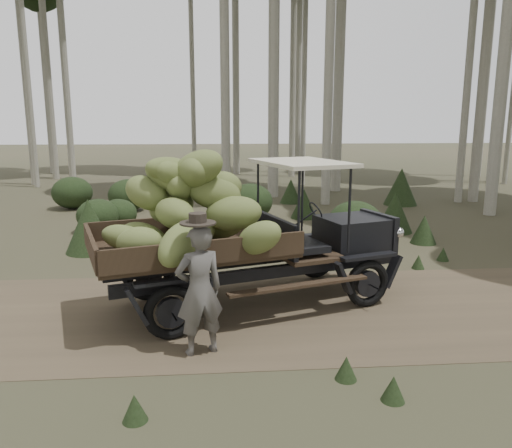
{
  "coord_description": "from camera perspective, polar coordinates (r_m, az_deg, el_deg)",
  "views": [
    {
      "loc": [
        -0.0,
        -7.68,
        3.07
      ],
      "look_at": [
        0.64,
        0.37,
        1.39
      ],
      "focal_mm": 35.0,
      "sensor_mm": 36.0,
      "label": 1
    }
  ],
  "objects": [
    {
      "name": "dirt_track",
      "position": [
        8.27,
        -4.31,
        -10.04
      ],
      "size": [
        70.0,
        4.0,
        0.01
      ],
      "primitive_type": "cube",
      "color": "brown",
      "rests_on": "ground"
    },
    {
      "name": "undergrowth",
      "position": [
        11.07,
        2.76,
        -1.31
      ],
      "size": [
        21.43,
        21.82,
        1.39
      ],
      "color": "#233319",
      "rests_on": "ground"
    },
    {
      "name": "farmer",
      "position": [
        6.63,
        -6.5,
        -7.36
      ],
      "size": [
        0.75,
        0.62,
        1.92
      ],
      "rotation": [
        0.0,
        0.0,
        3.5
      ],
      "color": "#534F4C",
      "rests_on": "ground"
    },
    {
      "name": "ground",
      "position": [
        8.27,
        -4.31,
        -10.07
      ],
      "size": [
        120.0,
        120.0,
        0.0
      ],
      "primitive_type": "plane",
      "color": "#473D2B",
      "rests_on": "ground"
    },
    {
      "name": "banana_truck",
      "position": [
        8.0,
        -4.17,
        0.51
      ],
      "size": [
        5.48,
        3.48,
        2.76
      ],
      "rotation": [
        0.0,
        0.0,
        0.32
      ],
      "color": "black",
      "rests_on": "ground"
    }
  ]
}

